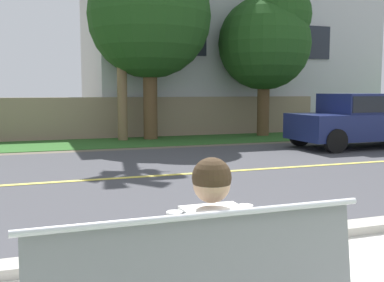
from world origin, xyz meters
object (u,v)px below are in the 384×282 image
Objects in this scene: seated_person_white at (205,252)px; car_navy_far at (365,118)px; shade_tree_left at (154,7)px; shade_tree_centre at (268,37)px.

seated_person_white is 0.29× the size of car_navy_far.
shade_tree_centre is at bearing -1.85° from shade_tree_left.
shade_tree_left is at bearing 76.44° from seated_person_white.
shade_tree_left is 4.21m from shade_tree_centre.
shade_tree_left reaches higher than car_navy_far.
shade_tree_left reaches higher than shade_tree_centre.
shade_tree_centre is at bearing 59.88° from seated_person_white.
car_navy_far is 0.64× the size of shade_tree_left.
shade_tree_centre is (7.11, 12.26, 2.85)m from seated_person_white.
car_navy_far reaches higher than seated_person_white.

